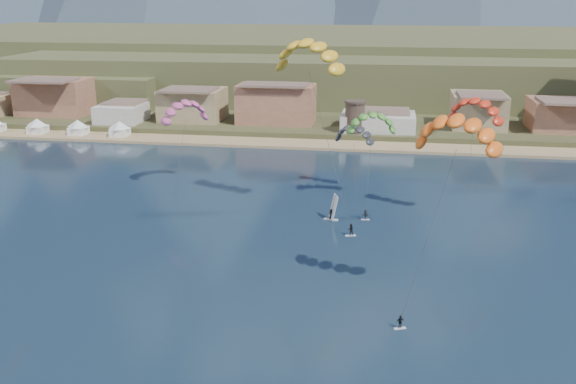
{
  "coord_description": "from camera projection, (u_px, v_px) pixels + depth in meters",
  "views": [
    {
      "loc": [
        13.91,
        -55.38,
        37.27
      ],
      "look_at": [
        0.0,
        32.0,
        10.0
      ],
      "focal_mm": 39.95,
      "sensor_mm": 36.0,
      "label": 1
    }
  ],
  "objects": [
    {
      "name": "kitesurfer_green",
      "position": [
        372.0,
        120.0,
        116.17
      ],
      "size": [
        9.96,
        13.61,
        18.88
      ],
      "color": "silver",
      "rests_on": "ground"
    },
    {
      "name": "distant_kite_pink",
      "position": [
        185.0,
        107.0,
        125.47
      ],
      "size": [
        9.96,
        10.26,
        19.47
      ],
      "color": "#262626",
      "rests_on": "ground"
    },
    {
      "name": "kitesurfer_yellow",
      "position": [
        309.0,
        51.0,
        106.7
      ],
      "size": [
        16.45,
        16.51,
        32.25
      ],
      "color": "silver",
      "rests_on": "ground"
    },
    {
      "name": "windsurfer",
      "position": [
        332.0,
        212.0,
        110.52
      ],
      "size": [
        2.61,
        2.87,
        4.47
      ],
      "color": "silver",
      "rests_on": "ground"
    },
    {
      "name": "distant_kite_dark",
      "position": [
        354.0,
        131.0,
        125.64
      ],
      "size": [
        9.07,
        7.09,
        14.98
      ],
      "color": "#262626",
      "rests_on": "ground"
    },
    {
      "name": "beach",
      "position": [
        333.0,
        145.0,
        165.3
      ],
      "size": [
        2200.0,
        12.0,
        0.9
      ],
      "color": "#A2855C",
      "rests_on": "ground"
    },
    {
      "name": "kitesurfer_orange",
      "position": [
        458.0,
        127.0,
        73.51
      ],
      "size": [
        11.95,
        11.1,
        25.44
      ],
      "color": "silver",
      "rests_on": "ground"
    },
    {
      "name": "ground",
      "position": [
        239.0,
        377.0,
        65.33
      ],
      "size": [
        2400.0,
        2400.0,
        0.0
      ],
      "primitive_type": "plane",
      "color": "black",
      "rests_on": "ground"
    },
    {
      "name": "land",
      "position": [
        377.0,
        37.0,
        593.84
      ],
      "size": [
        2200.0,
        900.0,
        4.0
      ],
      "color": "#4D442A",
      "rests_on": "ground"
    },
    {
      "name": "foothills",
      "position": [
        411.0,
        63.0,
        278.69
      ],
      "size": [
        940.0,
        210.0,
        18.0
      ],
      "color": "brown",
      "rests_on": "ground"
    },
    {
      "name": "watchtower",
      "position": [
        355.0,
        116.0,
        170.29
      ],
      "size": [
        5.82,
        5.82,
        8.6
      ],
      "color": "#47382D",
      "rests_on": "ground"
    },
    {
      "name": "town",
      "position": [
        200.0,
        101.0,
        184.12
      ],
      "size": [
        400.0,
        24.0,
        12.0
      ],
      "color": "beige",
      "rests_on": "ground"
    },
    {
      "name": "beach_tents",
      "position": [
        56.0,
        123.0,
        175.73
      ],
      "size": [
        43.4,
        6.4,
        5.0
      ],
      "color": "white",
      "rests_on": "ground"
    },
    {
      "name": "distant_kite_orange",
      "position": [
        476.0,
        106.0,
        105.42
      ],
      "size": [
        10.38,
        8.02,
        22.71
      ],
      "color": "#262626",
      "rests_on": "ground"
    }
  ]
}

